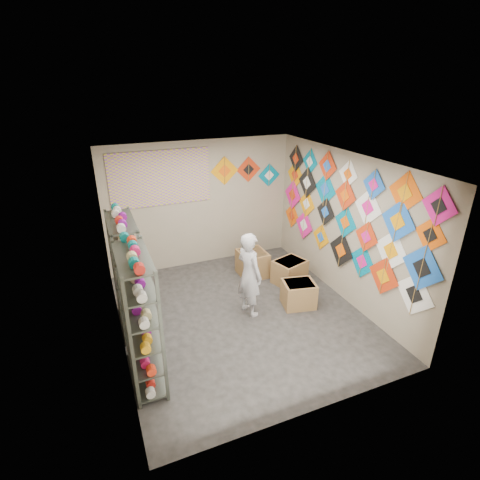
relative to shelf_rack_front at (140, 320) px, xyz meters
name	(u,v)px	position (x,y,z in m)	size (l,w,h in m)	color
ground	(241,315)	(1.78, 0.85, -0.95)	(4.50, 4.50, 0.00)	#2A2725
room_walls	(241,228)	(1.78, 0.85, 0.69)	(4.50, 4.50, 4.50)	tan
shelf_rack_front	(140,320)	(0.00, 0.00, 0.00)	(0.40, 1.10, 1.90)	#4C5147
shelf_rack_back	(128,275)	(0.00, 1.30, 0.00)	(0.40, 1.10, 1.90)	#4C5147
string_spools	(133,289)	(0.00, 0.65, 0.10)	(0.12, 2.36, 0.12)	#E61B67
kite_wall_display	(346,215)	(3.76, 0.79, 0.65)	(0.06, 4.28, 2.08)	white
back_wall_kites	(245,172)	(2.81, 3.09, 1.02)	(1.62, 0.02, 0.76)	#FF9A05
poster	(161,178)	(0.98, 3.08, 1.05)	(2.00, 0.01, 1.10)	#9452B3
shopkeeper	(249,274)	(1.94, 0.88, -0.19)	(0.50, 0.63, 1.52)	beige
carton_a	(298,294)	(2.86, 0.74, -0.72)	(0.56, 0.47, 0.47)	olive
carton_b	(289,272)	(3.11, 1.52, -0.71)	(0.60, 0.49, 0.49)	olive
carton_c	(252,263)	(2.56, 2.11, -0.69)	(0.55, 0.60, 0.53)	olive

